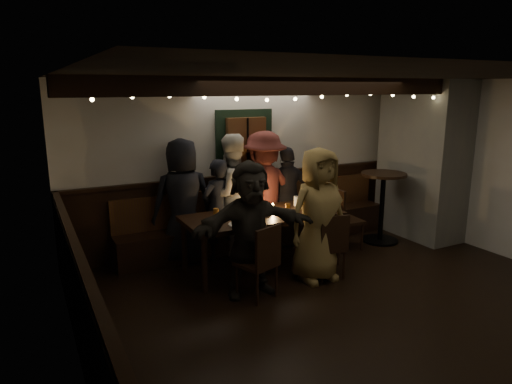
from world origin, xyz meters
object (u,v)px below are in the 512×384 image
person_a (183,201)px  person_d (264,191)px  person_b (217,209)px  chair_near_left (262,258)px  chair_near_right (331,243)px  person_c (230,194)px  person_f (250,229)px  chair_end (342,215)px  person_e (288,196)px  person_g (318,215)px  high_top (382,198)px  dining_table (263,219)px

person_a → person_d: bearing=-178.6°
person_a → person_b: (0.48, -0.11, -0.16)m
chair_near_left → chair_near_right: chair_near_left is taller
chair_near_right → person_c: size_ratio=0.49×
person_c → person_d: size_ratio=0.99×
person_c → person_f: bearing=69.3°
person_d → chair_near_right: bearing=85.1°
chair_end → person_b: (-1.84, 0.56, 0.19)m
person_e → person_g: size_ratio=0.90×
high_top → person_e: (-1.42, 0.61, 0.06)m
chair_near_right → chair_end: 1.18m
person_a → person_c: person_c is taller
dining_table → person_c: (-0.14, 0.78, 0.20)m
person_d → person_g: size_ratio=1.05×
chair_near_right → person_f: bearing=175.2°
chair_near_right → person_e: bearing=81.4°
high_top → person_b: (-2.66, 0.55, 0.02)m
person_a → person_b: person_a is taller
high_top → person_e: bearing=156.7°
dining_table → person_f: size_ratio=1.32×
high_top → person_g: person_g is taller
person_a → person_b: 0.51m
person_b → person_g: size_ratio=0.85×
chair_end → high_top: size_ratio=0.86×
chair_near_left → high_top: (2.72, 0.97, 0.21)m
person_c → high_top: bearing=158.5°
high_top → person_f: (-2.77, -0.76, 0.10)m
person_c → person_g: 1.56m
person_f → person_g: bearing=3.1°
chair_near_left → person_c: (0.33, 1.64, 0.39)m
chair_end → person_f: bearing=-158.9°
chair_near_right → person_a: bearing=134.7°
person_f → person_g: person_g is taller
chair_end → person_f: (-1.95, -0.75, 0.28)m
high_top → person_e: size_ratio=0.73×
person_f → person_b: bearing=88.9°
high_top → person_a: (-3.14, 0.66, 0.17)m
person_e → person_f: (-1.35, -1.37, 0.04)m
dining_table → person_a: size_ratio=1.22×
person_d → person_e: size_ratio=1.17×
high_top → person_f: size_ratio=0.69×
person_b → person_e: person_e is taller
high_top → person_g: 1.96m
dining_table → person_b: size_ratio=1.47×
chair_near_left → high_top: size_ratio=0.80×
dining_table → person_e: person_e is taller
person_d → person_e: 0.46m
person_b → person_d: bearing=163.2°
chair_end → dining_table: bearing=-176.1°
person_b → person_f: person_f is taller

